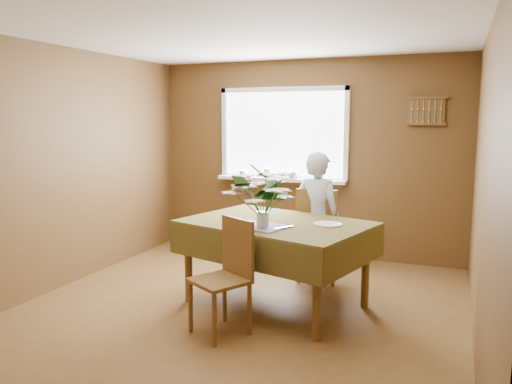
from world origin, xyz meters
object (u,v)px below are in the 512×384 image
at_px(dining_table, 276,232).
at_px(flower_bouquet, 263,192).
at_px(chair_near, 228,271).
at_px(chair_far, 318,231).
at_px(seated_woman, 317,219).

relative_size(dining_table, flower_bouquet, 3.38).
bearing_deg(chair_near, dining_table, 105.73).
height_order(dining_table, chair_far, chair_far).
xyz_separation_m(dining_table, flower_bouquet, (-0.03, -0.27, 0.41)).
distance_m(chair_far, chair_near, 1.57).
bearing_deg(chair_far, seated_woman, 91.61).
xyz_separation_m(chair_far, flower_bouquet, (-0.22, -1.09, 0.57)).
distance_m(dining_table, chair_far, 0.86).
relative_size(seated_woman, flower_bouquet, 2.52).
bearing_deg(chair_near, flower_bouquet, 101.55).
bearing_deg(flower_bouquet, dining_table, 84.09).
bearing_deg(seated_woman, chair_far, -72.38).
distance_m(dining_table, chair_near, 0.76).
xyz_separation_m(chair_far, chair_near, (-0.36, -1.53, -0.04)).
bearing_deg(dining_table, flower_bouquet, -80.74).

